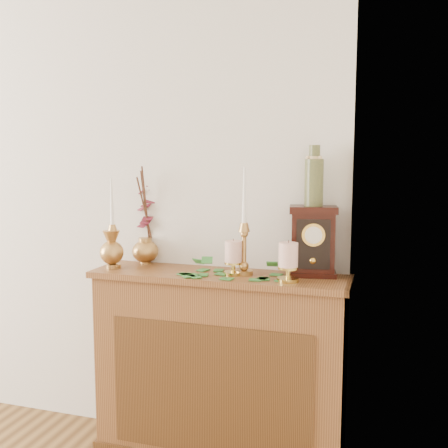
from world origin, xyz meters
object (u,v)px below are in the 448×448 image
(candlestick_left, at_px, (113,239))
(ginger_jar, at_px, (147,219))
(ceramic_vase, at_px, (314,179))
(mantel_clock, at_px, (313,242))
(bud_vase, at_px, (112,250))
(candlestick_center, at_px, (244,240))

(candlestick_left, height_order, ginger_jar, ginger_jar)
(ceramic_vase, bearing_deg, candlestick_left, -172.42)
(candlestick_left, height_order, mantel_clock, candlestick_left)
(candlestick_left, distance_m, ginger_jar, 0.23)
(ginger_jar, xyz_separation_m, ceramic_vase, (0.88, -0.06, 0.22))
(mantel_clock, bearing_deg, bud_vase, 178.56)
(ginger_jar, bearing_deg, mantel_clock, -4.03)
(candlestick_left, xyz_separation_m, mantel_clock, (0.97, 0.13, 0.01))
(mantel_clock, bearing_deg, candlestick_left, 177.76)
(candlestick_left, xyz_separation_m, ginger_jar, (0.10, 0.19, 0.08))
(ginger_jar, relative_size, mantel_clock, 1.55)
(mantel_clock, distance_m, ceramic_vase, 0.29)
(candlestick_center, relative_size, mantel_clock, 1.55)
(mantel_clock, height_order, ceramic_vase, ceramic_vase)
(bud_vase, xyz_separation_m, ginger_jar, (0.10, 0.20, 0.13))
(bud_vase, xyz_separation_m, ceramic_vase, (0.97, 0.14, 0.36))
(candlestick_left, relative_size, candlestick_center, 0.89)
(mantel_clock, relative_size, ceramic_vase, 1.17)
(bud_vase, distance_m, ginger_jar, 0.26)
(candlestick_left, bearing_deg, candlestick_center, 3.66)
(ginger_jar, relative_size, ceramic_vase, 1.82)
(candlestick_left, relative_size, mantel_clock, 1.37)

